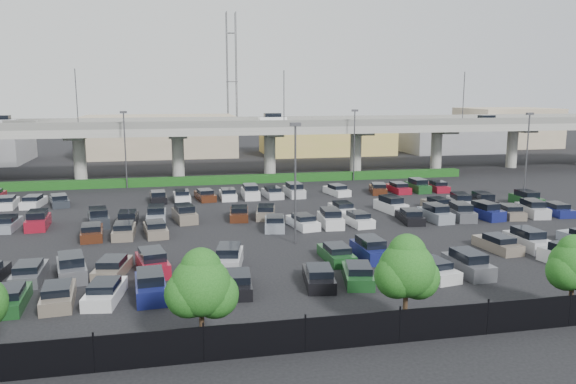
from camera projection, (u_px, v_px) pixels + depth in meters
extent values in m
plane|color=black|center=(277.00, 222.00, 55.76)|extent=(280.00, 280.00, 0.00)
cube|color=gray|center=(237.00, 129.00, 85.29)|extent=(150.00, 13.00, 1.10)
cube|color=slate|center=(243.00, 124.00, 79.09)|extent=(150.00, 0.50, 1.00)
cube|color=slate|center=(233.00, 120.00, 91.12)|extent=(150.00, 0.50, 1.00)
cylinder|color=gray|center=(80.00, 158.00, 81.26)|extent=(1.80, 1.80, 6.70)
cube|color=slate|center=(78.00, 136.00, 80.71)|extent=(2.60, 9.75, 0.50)
cylinder|color=gray|center=(178.00, 156.00, 84.13)|extent=(1.80, 1.80, 6.70)
cube|color=slate|center=(177.00, 135.00, 83.58)|extent=(2.60, 9.75, 0.50)
cylinder|color=gray|center=(270.00, 154.00, 87.00)|extent=(1.80, 1.80, 6.70)
cube|color=slate|center=(270.00, 133.00, 86.44)|extent=(2.60, 9.75, 0.50)
cylinder|color=gray|center=(356.00, 152.00, 89.87)|extent=(1.80, 1.80, 6.70)
cube|color=slate|center=(356.00, 132.00, 89.31)|extent=(2.60, 9.75, 0.50)
cylinder|color=gray|center=(436.00, 150.00, 92.74)|extent=(1.80, 1.80, 6.70)
cube|color=slate|center=(437.00, 131.00, 92.18)|extent=(2.60, 9.75, 0.50)
cylinder|color=gray|center=(512.00, 148.00, 95.61)|extent=(1.80, 1.80, 6.70)
cube|color=slate|center=(513.00, 129.00, 95.05)|extent=(2.60, 9.75, 0.50)
cube|color=silver|center=(0.00, 123.00, 81.02)|extent=(4.40, 1.82, 1.05)
cube|color=black|center=(0.00, 117.00, 80.88)|extent=(2.60, 1.60, 0.65)
cube|color=white|center=(272.00, 120.00, 89.22)|extent=(4.40, 1.82, 1.05)
cube|color=black|center=(272.00, 115.00, 89.07)|extent=(2.60, 1.60, 0.65)
cube|color=#1B4E21|center=(486.00, 121.00, 90.43)|extent=(4.40, 1.82, 0.82)
cube|color=black|center=(487.00, 117.00, 90.31)|extent=(2.30, 1.60, 0.50)
cylinder|color=#48484D|center=(77.00, 99.00, 74.11)|extent=(0.14, 0.14, 8.00)
cylinder|color=#48484D|center=(284.00, 99.00, 79.84)|extent=(0.14, 0.14, 8.00)
cylinder|color=#48484D|center=(463.00, 98.00, 85.58)|extent=(0.14, 0.14, 8.00)
cube|color=#123C11|center=(244.00, 179.00, 79.73)|extent=(66.00, 1.60, 1.10)
cube|color=black|center=(381.00, 328.00, 28.64)|extent=(70.00, 0.06, 1.80)
cylinder|color=black|center=(94.00, 353.00, 25.76)|extent=(0.10, 0.10, 2.00)
cylinder|color=black|center=(204.00, 343.00, 26.78)|extent=(0.10, 0.10, 2.00)
cylinder|color=black|center=(305.00, 333.00, 27.81)|extent=(0.10, 0.10, 2.00)
cylinder|color=black|center=(400.00, 325.00, 28.83)|extent=(0.10, 0.10, 2.00)
cylinder|color=black|center=(488.00, 317.00, 29.85)|extent=(0.10, 0.10, 2.00)
cylinder|color=black|center=(570.00, 309.00, 30.88)|extent=(0.10, 0.10, 2.00)
cylinder|color=#332316|center=(202.00, 332.00, 28.06)|extent=(0.26, 0.26, 1.96)
sphere|color=#174712|center=(201.00, 286.00, 27.64)|extent=(3.04, 3.04, 3.04)
sphere|color=#174712|center=(215.00, 295.00, 27.98)|extent=(2.39, 2.39, 2.39)
sphere|color=#174712|center=(189.00, 294.00, 27.50)|extent=(2.39, 2.39, 2.39)
sphere|color=#174712|center=(201.00, 268.00, 27.61)|extent=(2.06, 2.06, 2.06)
cylinder|color=#332316|center=(405.00, 312.00, 30.59)|extent=(0.26, 0.26, 1.97)
sphere|color=#174712|center=(407.00, 269.00, 30.17)|extent=(3.07, 3.07, 3.07)
sphere|color=#174712|center=(418.00, 277.00, 30.50)|extent=(2.41, 2.41, 2.41)
sphere|color=#174712|center=(397.00, 276.00, 30.02)|extent=(2.41, 2.41, 2.41)
sphere|color=#174712|center=(407.00, 253.00, 30.14)|extent=(2.08, 2.08, 2.08)
cylinder|color=#332316|center=(570.00, 302.00, 32.24)|extent=(0.26, 0.26, 1.80)
sphere|color=#174712|center=(574.00, 265.00, 31.85)|extent=(2.79, 2.79, 2.79)
sphere|color=#174712|center=(566.00, 271.00, 31.72)|extent=(2.19, 2.19, 2.19)
sphere|color=#174712|center=(574.00, 251.00, 31.84)|extent=(1.89, 1.89, 1.89)
cube|color=#1B4E21|center=(10.00, 301.00, 33.78)|extent=(2.04, 4.48, 0.82)
cube|color=black|center=(8.00, 292.00, 33.47)|extent=(1.71, 2.38, 0.50)
cube|color=slate|center=(58.00, 297.00, 34.34)|extent=(2.19, 4.54, 0.82)
cube|color=black|center=(57.00, 288.00, 34.04)|extent=(1.79, 2.43, 0.50)
cube|color=white|center=(105.00, 294.00, 34.90)|extent=(2.45, 4.62, 0.82)
cube|color=black|center=(104.00, 285.00, 34.60)|extent=(1.92, 2.51, 0.50)
cube|color=navy|center=(151.00, 289.00, 35.45)|extent=(2.13, 4.52, 1.05)
cube|color=black|center=(150.00, 276.00, 35.30)|extent=(1.79, 2.71, 0.65)
cube|color=black|center=(237.00, 284.00, 36.59)|extent=(2.23, 4.55, 0.82)
cube|color=black|center=(237.00, 276.00, 36.29)|extent=(1.81, 2.44, 0.50)
cube|color=black|center=(319.00, 279.00, 37.72)|extent=(2.42, 4.61, 0.82)
cube|color=black|center=(319.00, 271.00, 37.42)|extent=(1.91, 2.50, 0.50)
cube|color=#1B4E21|center=(357.00, 276.00, 38.28)|extent=(2.71, 4.69, 0.82)
cube|color=black|center=(359.00, 268.00, 37.99)|extent=(2.05, 2.59, 0.50)
cube|color=white|center=(432.00, 271.00, 39.41)|extent=(2.56, 4.65, 0.82)
cube|color=black|center=(434.00, 263.00, 39.11)|extent=(1.98, 2.54, 0.50)
cube|color=#515258|center=(468.00, 267.00, 39.95)|extent=(2.04, 4.49, 1.05)
cube|color=black|center=(468.00, 255.00, 39.81)|extent=(1.73, 2.68, 0.65)
cube|color=white|center=(569.00, 259.00, 41.65)|extent=(2.64, 4.67, 1.05)
cube|color=black|center=(570.00, 249.00, 41.50)|extent=(2.08, 2.86, 0.65)
cube|color=#515258|center=(30.00, 274.00, 38.59)|extent=(1.91, 4.44, 0.82)
cube|color=black|center=(28.00, 267.00, 38.29)|extent=(1.65, 2.33, 0.50)
cube|color=#515258|center=(72.00, 270.00, 39.13)|extent=(2.70, 4.68, 1.05)
cube|color=black|center=(71.00, 259.00, 38.99)|extent=(2.11, 2.88, 0.65)
cube|color=slate|center=(113.00, 269.00, 39.72)|extent=(2.61, 4.66, 0.82)
cube|color=black|center=(112.00, 262.00, 39.42)|extent=(2.00, 2.56, 0.50)
cube|color=maroon|center=(153.00, 265.00, 40.26)|extent=(2.65, 4.67, 1.05)
cube|color=black|center=(152.00, 254.00, 40.12)|extent=(2.08, 2.86, 0.65)
cube|color=silver|center=(229.00, 261.00, 41.39)|extent=(2.65, 4.67, 1.05)
cube|color=black|center=(229.00, 250.00, 41.24)|extent=(2.08, 2.86, 0.65)
cube|color=#1B4E21|center=(336.00, 255.00, 43.10)|extent=(1.95, 4.45, 0.82)
cube|color=black|center=(337.00, 248.00, 42.80)|extent=(1.67, 2.35, 0.50)
cube|color=navy|center=(370.00, 252.00, 43.64)|extent=(1.99, 4.47, 1.05)
cube|color=black|center=(370.00, 242.00, 43.50)|extent=(1.70, 2.66, 0.65)
cube|color=slate|center=(497.00, 245.00, 45.92)|extent=(2.26, 4.56, 0.82)
cube|color=black|center=(499.00, 238.00, 45.61)|extent=(1.83, 2.45, 0.50)
cube|color=silver|center=(527.00, 242.00, 46.46)|extent=(1.87, 4.42, 1.05)
cube|color=black|center=(528.00, 232.00, 46.31)|extent=(1.63, 2.62, 0.65)
cube|color=#4A2313|center=(92.00, 233.00, 49.75)|extent=(2.23, 4.55, 0.82)
cube|color=black|center=(91.00, 227.00, 49.44)|extent=(1.81, 2.44, 0.50)
cube|color=slate|center=(124.00, 232.00, 50.31)|extent=(1.87, 4.42, 0.82)
cube|color=black|center=(124.00, 226.00, 50.01)|extent=(1.63, 2.32, 0.50)
cube|color=slate|center=(156.00, 230.00, 50.87)|extent=(2.39, 4.60, 0.82)
cube|color=black|center=(155.00, 224.00, 50.57)|extent=(1.89, 2.49, 0.50)
cube|color=gray|center=(275.00, 224.00, 53.13)|extent=(2.57, 4.65, 0.82)
cube|color=black|center=(275.00, 218.00, 52.83)|extent=(1.98, 2.55, 0.50)
cube|color=white|center=(303.00, 223.00, 53.69)|extent=(2.53, 4.64, 0.82)
cube|color=black|center=(303.00, 217.00, 53.39)|extent=(1.96, 2.53, 0.50)
cube|color=white|center=(330.00, 221.00, 54.23)|extent=(2.12, 4.51, 1.05)
cube|color=black|center=(331.00, 212.00, 54.09)|extent=(1.78, 2.70, 0.65)
cube|color=white|center=(357.00, 220.00, 54.82)|extent=(2.19, 4.54, 0.82)
cube|color=black|center=(358.00, 214.00, 54.51)|extent=(1.79, 2.43, 0.50)
cube|color=black|center=(410.00, 218.00, 55.94)|extent=(2.32, 4.58, 0.82)
cube|color=black|center=(411.00, 212.00, 55.64)|extent=(1.86, 2.47, 0.50)
cube|color=gray|center=(435.00, 215.00, 56.49)|extent=(2.06, 4.49, 1.05)
cube|color=black|center=(436.00, 207.00, 56.34)|extent=(1.74, 2.69, 0.65)
cube|color=#515258|center=(460.00, 214.00, 57.05)|extent=(2.36, 4.59, 1.05)
cube|color=black|center=(461.00, 206.00, 56.90)|extent=(1.92, 2.78, 0.65)
cube|color=navy|center=(485.00, 213.00, 57.61)|extent=(2.37, 4.60, 1.05)
cube|color=black|center=(485.00, 205.00, 57.47)|extent=(1.92, 2.78, 0.65)
cube|color=slate|center=(509.00, 213.00, 58.20)|extent=(2.42, 4.61, 0.82)
cube|color=black|center=(510.00, 207.00, 57.89)|extent=(1.91, 2.50, 0.50)
cube|color=silver|center=(532.00, 211.00, 58.74)|extent=(2.44, 4.62, 1.05)
cube|color=black|center=(533.00, 203.00, 58.59)|extent=(1.96, 2.80, 0.65)
cube|color=navy|center=(555.00, 211.00, 59.32)|extent=(2.14, 4.52, 0.82)
cube|color=black|center=(557.00, 205.00, 59.02)|extent=(1.77, 2.41, 0.50)
cube|color=gray|center=(7.00, 225.00, 52.87)|extent=(1.90, 4.43, 0.82)
cube|color=black|center=(6.00, 219.00, 52.57)|extent=(1.64, 2.33, 0.50)
cube|color=maroon|center=(38.00, 223.00, 53.41)|extent=(2.08, 4.50, 1.05)
cube|color=black|center=(37.00, 214.00, 53.27)|extent=(1.76, 2.69, 0.65)
cube|color=#2A2F36|center=(99.00, 220.00, 54.54)|extent=(2.56, 4.65, 1.05)
cube|color=black|center=(98.00, 212.00, 54.39)|extent=(2.03, 2.84, 0.65)
cube|color=black|center=(128.00, 220.00, 55.12)|extent=(1.89, 4.43, 0.82)
cube|color=black|center=(127.00, 214.00, 54.82)|extent=(1.64, 2.33, 0.50)
cube|color=gray|center=(157.00, 217.00, 55.67)|extent=(1.88, 4.42, 1.05)
cube|color=black|center=(156.00, 209.00, 55.52)|extent=(1.63, 2.62, 0.65)
cube|color=slate|center=(185.00, 216.00, 56.23)|extent=(2.55, 4.65, 1.05)
cube|color=black|center=(184.00, 208.00, 56.08)|extent=(2.02, 2.84, 0.65)
cube|color=#4A2313|center=(239.00, 215.00, 57.38)|extent=(2.38, 4.60, 0.82)
cube|color=black|center=(239.00, 209.00, 57.07)|extent=(1.89, 2.49, 0.50)
cube|color=slate|center=(266.00, 213.00, 57.94)|extent=(2.65, 4.67, 0.82)
cube|color=black|center=(266.00, 208.00, 57.64)|extent=(2.02, 2.57, 0.50)
cube|color=white|center=(342.00, 210.00, 59.63)|extent=(1.93, 4.44, 0.82)
cube|color=black|center=(343.00, 205.00, 59.33)|extent=(1.66, 2.34, 0.50)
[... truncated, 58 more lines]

